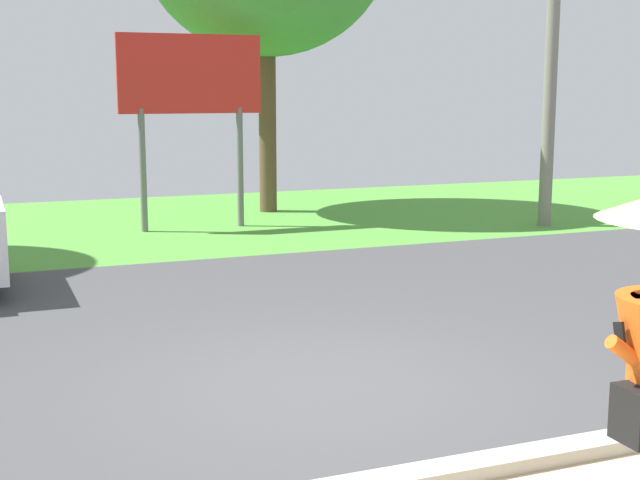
% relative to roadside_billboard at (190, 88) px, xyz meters
% --- Properties ---
extents(ground_plane, '(40.00, 22.00, 0.20)m').
position_rel_roadside_billboard_xyz_m(ground_plane, '(-0.98, -6.01, -2.60)').
color(ground_plane, '#424244').
extents(roadside_billboard, '(2.60, 0.12, 3.50)m').
position_rel_roadside_billboard_xyz_m(roadside_billboard, '(0.00, 0.00, 0.00)').
color(roadside_billboard, slate).
rests_on(roadside_billboard, ground_plane).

